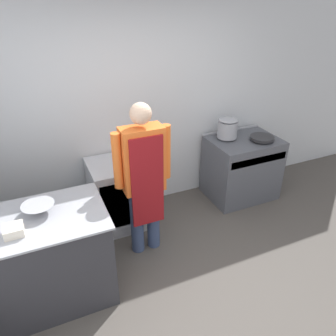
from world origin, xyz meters
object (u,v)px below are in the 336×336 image
fridge_unit (115,195)px  saute_pan (262,138)px  person_cook (143,174)px  mixing_bowl (39,209)px  stock_pot (228,128)px  stove (241,168)px  plastic_tub (14,230)px

fridge_unit → saute_pan: saute_pan is taller
person_cook → saute_pan: person_cook is taller
fridge_unit → mixing_bowl: 1.26m
fridge_unit → saute_pan: 2.04m
mixing_bowl → stock_pot: (2.43, 0.82, 0.06)m
stove → fridge_unit: 1.79m
mixing_bowl → saute_pan: 2.88m
mixing_bowl → stock_pot: size_ratio=1.05×
stove → person_cook: size_ratio=0.53×
stove → stock_pot: bearing=149.4°
fridge_unit → mixing_bowl: bearing=-138.3°
stove → person_cook: bearing=-162.5°
person_cook → mixing_bowl: person_cook is taller
plastic_tub → stock_pot: stock_pot is taller
plastic_tub → stock_pot: size_ratio=0.56×
stove → mixing_bowl: bearing=-165.2°
plastic_tub → stove: bearing=17.8°
stock_pot → fridge_unit: bearing=-177.9°
saute_pan → stove: bearing=146.9°
person_cook → stock_pot: 1.55m
stove → plastic_tub: size_ratio=6.16×
stove → plastic_tub: plastic_tub is taller
fridge_unit → stock_pot: stock_pot is taller
fridge_unit → saute_pan: size_ratio=2.67×
stove → saute_pan: saute_pan is taller
fridge_unit → stock_pot: bearing=2.1°
stove → mixing_bowl: 2.78m
person_cook → stock_pot: bearing=24.1°
stove → mixing_bowl: size_ratio=3.30×
stove → person_cook: (-1.62, -0.51, 0.53)m
stock_pot → stove: bearing=-30.6°
person_cook → saute_pan: bearing=12.2°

